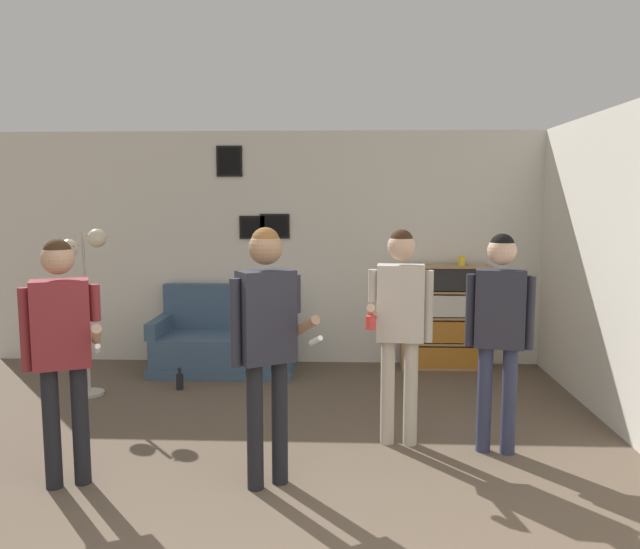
{
  "coord_description": "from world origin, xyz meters",
  "views": [
    {
      "loc": [
        0.37,
        -2.57,
        1.93
      ],
      "look_at": [
        0.17,
        2.33,
        1.33
      ],
      "focal_mm": 35.0,
      "sensor_mm": 36.0,
      "label": 1
    }
  ],
  "objects_px": {
    "bookshelf": "(445,317)",
    "floor_lamp": "(84,273)",
    "couch": "(225,343)",
    "person_spectator_near_bookshelf": "(499,320)",
    "bottle_on_floor": "(180,381)",
    "person_player_foreground_center": "(266,328)",
    "person_watcher_holding_cup": "(400,314)",
    "person_player_foreground_left": "(62,337)",
    "drinking_cup": "(462,261)"
  },
  "relations": [
    {
      "from": "couch",
      "to": "person_player_foreground_left",
      "type": "bearing_deg",
      "value": -99.98
    },
    {
      "from": "floor_lamp",
      "to": "person_watcher_holding_cup",
      "type": "height_order",
      "value": "person_watcher_holding_cup"
    },
    {
      "from": "bookshelf",
      "to": "bottle_on_floor",
      "type": "relative_size",
      "value": 5.28
    },
    {
      "from": "bookshelf",
      "to": "drinking_cup",
      "type": "height_order",
      "value": "drinking_cup"
    },
    {
      "from": "bookshelf",
      "to": "person_spectator_near_bookshelf",
      "type": "relative_size",
      "value": 0.7
    },
    {
      "from": "person_player_foreground_center",
      "to": "person_spectator_near_bookshelf",
      "type": "height_order",
      "value": "person_player_foreground_center"
    },
    {
      "from": "person_watcher_holding_cup",
      "to": "bottle_on_floor",
      "type": "height_order",
      "value": "person_watcher_holding_cup"
    },
    {
      "from": "floor_lamp",
      "to": "drinking_cup",
      "type": "bearing_deg",
      "value": 16.67
    },
    {
      "from": "floor_lamp",
      "to": "bottle_on_floor",
      "type": "bearing_deg",
      "value": 13.68
    },
    {
      "from": "floor_lamp",
      "to": "person_watcher_holding_cup",
      "type": "relative_size",
      "value": 0.97
    },
    {
      "from": "couch",
      "to": "person_player_foreground_left",
      "type": "distance_m",
      "value": 3.03
    },
    {
      "from": "person_player_foreground_left",
      "to": "person_watcher_holding_cup",
      "type": "height_order",
      "value": "person_watcher_holding_cup"
    },
    {
      "from": "couch",
      "to": "drinking_cup",
      "type": "xyz_separation_m",
      "value": [
        2.67,
        0.19,
        0.93
      ]
    },
    {
      "from": "person_player_foreground_center",
      "to": "person_watcher_holding_cup",
      "type": "relative_size",
      "value": 1.03
    },
    {
      "from": "bookshelf",
      "to": "person_watcher_holding_cup",
      "type": "bearing_deg",
      "value": -107.44
    },
    {
      "from": "person_watcher_holding_cup",
      "to": "floor_lamp",
      "type": "bearing_deg",
      "value": 159.23
    },
    {
      "from": "person_watcher_holding_cup",
      "to": "drinking_cup",
      "type": "relative_size",
      "value": 16.43
    },
    {
      "from": "floor_lamp",
      "to": "person_player_foreground_center",
      "type": "xyz_separation_m",
      "value": [
        2.01,
        -1.89,
        -0.13
      ]
    },
    {
      "from": "bookshelf",
      "to": "person_watcher_holding_cup",
      "type": "xyz_separation_m",
      "value": [
        -0.71,
        -2.27,
        0.46
      ]
    },
    {
      "from": "bookshelf",
      "to": "floor_lamp",
      "type": "height_order",
      "value": "floor_lamp"
    },
    {
      "from": "bookshelf",
      "to": "drinking_cup",
      "type": "bearing_deg",
      "value": 0.02
    },
    {
      "from": "bookshelf",
      "to": "bottle_on_floor",
      "type": "xyz_separation_m",
      "value": [
        -2.82,
        -0.94,
        -0.5
      ]
    },
    {
      "from": "bottle_on_floor",
      "to": "person_player_foreground_center",
      "type": "bearing_deg",
      "value": -60.96
    },
    {
      "from": "couch",
      "to": "floor_lamp",
      "type": "bearing_deg",
      "value": -140.71
    },
    {
      "from": "person_spectator_near_bookshelf",
      "to": "bottle_on_floor",
      "type": "relative_size",
      "value": 7.49
    },
    {
      "from": "bookshelf",
      "to": "person_player_foreground_left",
      "type": "bearing_deg",
      "value": -134.22
    },
    {
      "from": "couch",
      "to": "person_spectator_near_bookshelf",
      "type": "height_order",
      "value": "person_spectator_near_bookshelf"
    },
    {
      "from": "bookshelf",
      "to": "floor_lamp",
      "type": "bearing_deg",
      "value": -162.6
    },
    {
      "from": "couch",
      "to": "bottle_on_floor",
      "type": "xyz_separation_m",
      "value": [
        -0.32,
        -0.75,
        -0.22
      ]
    },
    {
      "from": "floor_lamp",
      "to": "person_spectator_near_bookshelf",
      "type": "bearing_deg",
      "value": -18.83
    },
    {
      "from": "drinking_cup",
      "to": "person_player_foreground_center",
      "type": "bearing_deg",
      "value": -121.02
    },
    {
      "from": "person_spectator_near_bookshelf",
      "to": "drinking_cup",
      "type": "xyz_separation_m",
      "value": [
        0.16,
        2.4,
        0.2
      ]
    },
    {
      "from": "person_player_foreground_center",
      "to": "person_spectator_near_bookshelf",
      "type": "distance_m",
      "value": 1.79
    },
    {
      "from": "bookshelf",
      "to": "person_watcher_holding_cup",
      "type": "relative_size",
      "value": 0.7
    },
    {
      "from": "drinking_cup",
      "to": "bottle_on_floor",
      "type": "bearing_deg",
      "value": -162.5
    },
    {
      "from": "floor_lamp",
      "to": "person_player_foreground_left",
      "type": "distance_m",
      "value": 2.06
    },
    {
      "from": "person_player_foreground_center",
      "to": "bottle_on_floor",
      "type": "bearing_deg",
      "value": 119.04
    },
    {
      "from": "couch",
      "to": "bookshelf",
      "type": "distance_m",
      "value": 2.52
    },
    {
      "from": "bookshelf",
      "to": "floor_lamp",
      "type": "xyz_separation_m",
      "value": [
        -3.66,
        -1.15,
        0.63
      ]
    },
    {
      "from": "person_player_foreground_left",
      "to": "bookshelf",
      "type": "bearing_deg",
      "value": 45.78
    },
    {
      "from": "person_player_foreground_center",
      "to": "person_spectator_near_bookshelf",
      "type": "bearing_deg",
      "value": 20.74
    },
    {
      "from": "drinking_cup",
      "to": "person_spectator_near_bookshelf",
      "type": "bearing_deg",
      "value": -93.72
    },
    {
      "from": "bookshelf",
      "to": "person_player_foreground_center",
      "type": "relative_size",
      "value": 0.68
    },
    {
      "from": "floor_lamp",
      "to": "drinking_cup",
      "type": "relative_size",
      "value": 15.89
    },
    {
      "from": "bookshelf",
      "to": "person_player_foreground_center",
      "type": "bearing_deg",
      "value": -118.58
    },
    {
      "from": "floor_lamp",
      "to": "person_spectator_near_bookshelf",
      "type": "height_order",
      "value": "person_spectator_near_bookshelf"
    },
    {
      "from": "floor_lamp",
      "to": "drinking_cup",
      "type": "distance_m",
      "value": 4.0
    },
    {
      "from": "bookshelf",
      "to": "floor_lamp",
      "type": "relative_size",
      "value": 0.72
    },
    {
      "from": "person_player_foreground_center",
      "to": "floor_lamp",
      "type": "bearing_deg",
      "value": 136.81
    },
    {
      "from": "floor_lamp",
      "to": "person_player_foreground_left",
      "type": "height_order",
      "value": "person_player_foreground_left"
    }
  ]
}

